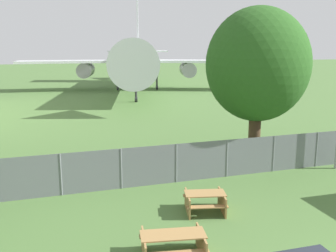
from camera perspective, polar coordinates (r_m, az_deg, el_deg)
perimeter_fence at (r=18.90m, az=8.55°, el=-4.66°), size 56.07×0.07×1.82m
airplane at (r=52.45m, az=-4.55°, el=9.94°), size 31.25×39.64×13.32m
picnic_bench_near_cabin at (r=15.13m, az=5.38°, el=-10.66°), size 1.81×1.72×0.76m
picnic_bench_open_grass at (r=12.14m, az=0.73°, el=-16.54°), size 2.14×1.72×0.76m
tree_behind_benches at (r=20.33m, az=12.87°, el=8.63°), size 5.18×5.18×8.07m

